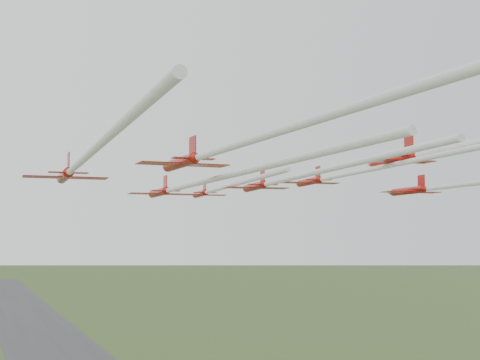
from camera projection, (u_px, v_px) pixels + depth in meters
name	position (u px, v px, depth m)	size (l,w,h in m)	color
runway	(52.00, 348.00, 273.23)	(38.00, 900.00, 0.04)	#333235
jet_lead	(216.00, 189.00, 98.40)	(9.94, 48.82, 2.43)	red
jet_row2_left	(195.00, 184.00, 77.17)	(8.84, 66.48, 2.63)	red
jet_row2_right	(358.00, 172.00, 84.07)	(11.78, 62.99, 2.52)	red
jet_row3_left	(78.00, 164.00, 65.81)	(9.83, 61.20, 2.92)	red
jet_row3_mid	(286.00, 179.00, 75.41)	(10.30, 51.75, 2.46)	red
jet_row3_right	(461.00, 185.00, 81.72)	(8.98, 51.39, 2.46)	red
jet_row4_left	(245.00, 142.00, 53.46)	(9.32, 66.23, 2.81)	red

